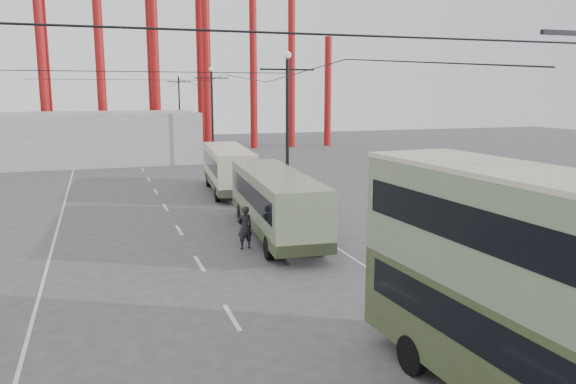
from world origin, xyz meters
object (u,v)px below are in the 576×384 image
object	(u,v)px
single_decker_cream	(228,167)
pedestrian	(245,227)
double_decker_bus	(543,290)
single_decker_green	(275,201)

from	to	relation	value
single_decker_cream	pedestrian	size ratio (longest dim) A/B	5.21
double_decker_bus	single_decker_cream	xyz separation A→B (m)	(0.06, 29.81, -1.27)
single_decker_green	pedestrian	bearing A→B (deg)	-134.50
double_decker_bus	pedestrian	distance (m)	15.67
double_decker_bus	single_decker_cream	world-z (taller)	double_decker_bus
double_decker_bus	single_decker_green	distance (m)	17.14
single_decker_green	pedestrian	world-z (taller)	single_decker_green
single_decker_cream	pedestrian	bearing A→B (deg)	-94.50
double_decker_bus	single_decker_green	world-z (taller)	double_decker_bus
single_decker_green	single_decker_cream	size ratio (longest dim) A/B	1.10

